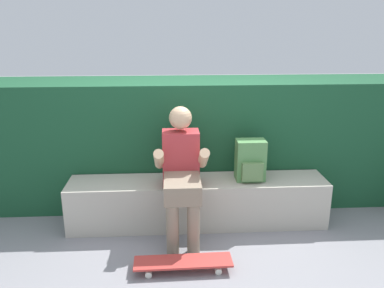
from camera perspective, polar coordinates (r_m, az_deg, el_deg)
The scene contains 6 objects.
ground_plane at distance 3.74m, azimuth 1.26°, elevation -14.05°, with size 24.00×24.00×0.00m, color gray.
bench_main at distance 3.94m, azimuth 0.84°, elevation -8.41°, with size 2.53×0.44×0.47m.
person_skater at distance 3.57m, azimuth -1.55°, elevation -3.76°, with size 0.49×0.62×1.22m.
skateboard_near_person at distance 3.34m, azimuth -1.30°, elevation -16.79°, with size 0.80×0.21×0.09m.
backpack_on_bench at distance 3.84m, azimuth 8.49°, elevation -2.45°, with size 0.28×0.23×0.40m.
hedge_row at distance 4.36m, azimuth -3.27°, elevation 0.38°, with size 5.93×0.78×1.35m.
Camera 1 is at (-0.27, -3.18, 1.95)m, focal length 36.72 mm.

